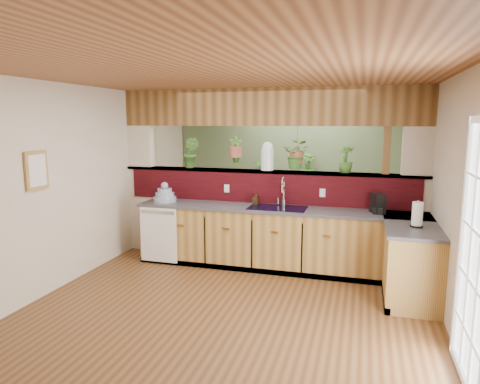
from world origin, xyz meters
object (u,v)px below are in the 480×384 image
(dish_stack, at_px, (165,196))
(coffee_maker, at_px, (378,204))
(shelving_console, at_px, (282,205))
(soap_dispenser, at_px, (256,198))
(paper_towel, at_px, (417,215))
(glass_jar, at_px, (267,156))
(faucet, at_px, (283,190))

(dish_stack, relative_size, coffee_maker, 1.32)
(dish_stack, relative_size, shelving_console, 0.23)
(soap_dispenser, relative_size, paper_towel, 0.57)
(soap_dispenser, distance_m, glass_jar, 0.66)
(paper_towel, xyz_separation_m, glass_jar, (-2.02, 1.02, 0.56))
(glass_jar, xyz_separation_m, shelving_console, (-0.12, 1.90, -1.10))
(glass_jar, relative_size, shelving_console, 0.28)
(coffee_maker, bearing_deg, paper_towel, -79.89)
(shelving_console, bearing_deg, dish_stack, -115.98)
(coffee_maker, xyz_separation_m, shelving_console, (-1.72, 2.25, -0.52))
(coffee_maker, relative_size, shelving_console, 0.18)
(glass_jar, bearing_deg, faucet, -36.97)
(glass_jar, bearing_deg, dish_stack, -165.14)
(coffee_maker, bearing_deg, shelving_console, 105.64)
(soap_dispenser, height_order, shelving_console, soap_dispenser)
(soap_dispenser, bearing_deg, paper_towel, -20.71)
(soap_dispenser, xyz_separation_m, coffee_maker, (1.72, -0.13, 0.03))
(faucet, relative_size, coffee_maker, 1.62)
(dish_stack, distance_m, paper_towel, 3.58)
(coffee_maker, distance_m, paper_towel, 0.80)
(dish_stack, xyz_separation_m, soap_dispenser, (1.39, 0.18, -0.00))
(faucet, distance_m, soap_dispenser, 0.43)
(faucet, relative_size, paper_towel, 1.36)
(coffee_maker, distance_m, shelving_console, 2.88)
(dish_stack, bearing_deg, faucet, 5.87)
(dish_stack, height_order, glass_jar, glass_jar)
(dish_stack, xyz_separation_m, shelving_console, (1.39, 2.30, -0.49))
(faucet, distance_m, paper_towel, 1.91)
(dish_stack, distance_m, coffee_maker, 3.11)
(dish_stack, distance_m, glass_jar, 1.67)
(faucet, distance_m, shelving_console, 2.24)
(dish_stack, relative_size, glass_jar, 0.82)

